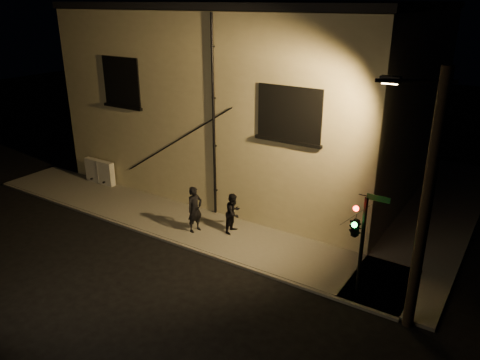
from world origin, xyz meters
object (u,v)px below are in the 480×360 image
Objects in this scene: utility_cabinet at (100,172)px; pedestrian_a at (195,209)px; pedestrian_b at (233,213)px; streetlamp_pole at (424,200)px; traffic_signal at (356,226)px.

pedestrian_a reaches higher than utility_cabinet.
streetlamp_pole is (7.33, -1.89, 3.00)m from pedestrian_b.
utility_cabinet is at bearing 171.38° from traffic_signal.
streetlamp_pole reaches higher than utility_cabinet.
traffic_signal is (14.11, -2.14, 1.68)m from utility_cabinet.
pedestrian_a is 1.15× the size of pedestrian_b.
pedestrian_a is at bearing 175.30° from traffic_signal.
pedestrian_a is 9.20m from streetlamp_pole.
pedestrian_a is at bearing 118.97° from pedestrian_b.
pedestrian_b is at bearing 166.15° from traffic_signal.
streetlamp_pole is (8.67, -1.11, 2.87)m from pedestrian_a.
pedestrian_a is at bearing -12.15° from utility_cabinet.
streetlamp_pole reaches higher than pedestrian_b.
utility_cabinet is 0.54× the size of traffic_signal.
streetlamp_pole is at bearing -16.10° from traffic_signal.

